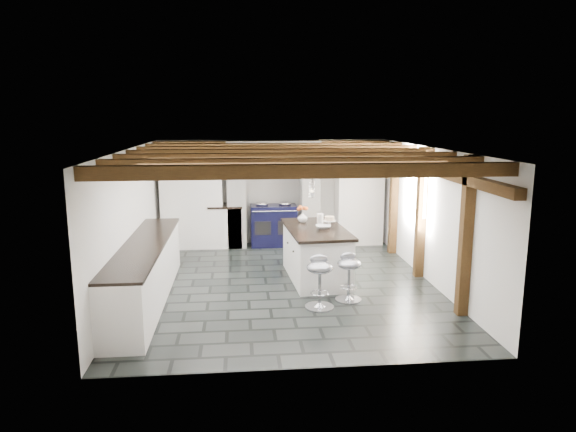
{
  "coord_description": "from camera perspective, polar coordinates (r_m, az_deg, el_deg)",
  "views": [
    {
      "loc": [
        -0.74,
        -8.34,
        2.84
      ],
      "look_at": [
        0.1,
        0.4,
        1.1
      ],
      "focal_mm": 32.0,
      "sensor_mm": 36.0,
      "label": 1
    }
  ],
  "objects": [
    {
      "name": "ground",
      "position": [
        8.84,
        -0.4,
        -7.53
      ],
      "size": [
        6.0,
        6.0,
        0.0
      ],
      "primitive_type": "plane",
      "color": "black",
      "rests_on": "ground"
    },
    {
      "name": "room_shell",
      "position": [
        9.91,
        -4.65,
        0.86
      ],
      "size": [
        6.0,
        6.03,
        6.0
      ],
      "color": "white",
      "rests_on": "ground"
    },
    {
      "name": "bar_stool_far",
      "position": [
        7.64,
        3.54,
        -6.64
      ],
      "size": [
        0.43,
        0.43,
        0.8
      ],
      "rotation": [
        0.0,
        0.0,
        0.01
      ],
      "color": "silver",
      "rests_on": "ground"
    },
    {
      "name": "kitchen_island",
      "position": [
        9.0,
        3.12,
        -4.08
      ],
      "size": [
        1.09,
        1.91,
        1.22
      ],
      "rotation": [
        0.0,
        0.0,
        0.07
      ],
      "color": "white",
      "rests_on": "ground"
    },
    {
      "name": "range_cooker",
      "position": [
        11.29,
        -1.62,
        -0.94
      ],
      "size": [
        1.0,
        0.63,
        0.99
      ],
      "color": "black",
      "rests_on": "ground"
    },
    {
      "name": "bar_stool_near",
      "position": [
        7.99,
        6.76,
        -6.13
      ],
      "size": [
        0.43,
        0.43,
        0.76
      ],
      "rotation": [
        0.0,
        0.0,
        0.18
      ],
      "color": "silver",
      "rests_on": "ground"
    }
  ]
}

